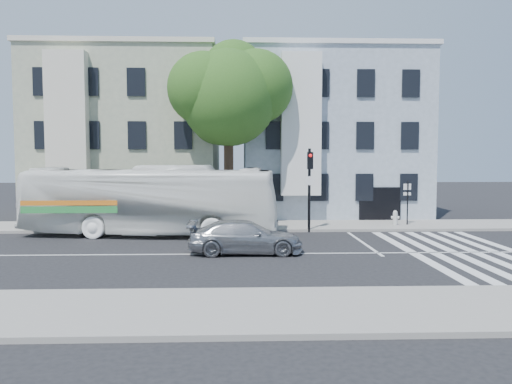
{
  "coord_description": "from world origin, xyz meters",
  "views": [
    {
      "loc": [
        0.59,
        -20.77,
        4.07
      ],
      "look_at": [
        1.42,
        3.09,
        2.4
      ],
      "focal_mm": 35.0,
      "sensor_mm": 36.0,
      "label": 1
    }
  ],
  "objects_px": {
    "sedan": "(245,237)",
    "traffic_signal": "(310,178)",
    "bus": "(151,200)",
    "fire_hydrant": "(395,217)"
  },
  "relations": [
    {
      "from": "bus",
      "to": "sedan",
      "type": "bearing_deg",
      "value": -129.34
    },
    {
      "from": "bus",
      "to": "fire_hydrant",
      "type": "relative_size",
      "value": 15.53
    },
    {
      "from": "bus",
      "to": "traffic_signal",
      "type": "xyz_separation_m",
      "value": [
        8.39,
        0.74,
        1.1
      ]
    },
    {
      "from": "bus",
      "to": "fire_hydrant",
      "type": "height_order",
      "value": "bus"
    },
    {
      "from": "sedan",
      "to": "traffic_signal",
      "type": "xyz_separation_m",
      "value": [
        3.54,
        5.83,
        2.23
      ]
    },
    {
      "from": "sedan",
      "to": "traffic_signal",
      "type": "distance_m",
      "value": 7.18
    },
    {
      "from": "bus",
      "to": "traffic_signal",
      "type": "distance_m",
      "value": 8.49
    },
    {
      "from": "traffic_signal",
      "to": "fire_hydrant",
      "type": "relative_size",
      "value": 5.37
    },
    {
      "from": "traffic_signal",
      "to": "fire_hydrant",
      "type": "height_order",
      "value": "traffic_signal"
    },
    {
      "from": "sedan",
      "to": "bus",
      "type": "bearing_deg",
      "value": 43.54
    }
  ]
}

